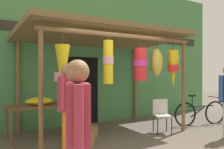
# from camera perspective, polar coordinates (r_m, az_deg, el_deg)

# --- Properties ---
(ground_plane) EXTENTS (30.00, 30.00, 0.00)m
(ground_plane) POSITION_cam_1_polar(r_m,az_deg,el_deg) (5.41, 2.60, -16.11)
(ground_plane) COLOR #60564C
(shop_facade) EXTENTS (11.32, 0.29, 4.42)m
(shop_facade) POSITION_cam_1_polar(r_m,az_deg,el_deg) (7.41, -8.45, 5.61)
(shop_facade) COLOR #47844C
(shop_facade) RESTS_ON ground_plane
(market_stall_canopy) EXTENTS (4.27, 2.59, 2.65)m
(market_stall_canopy) POSITION_cam_1_polar(r_m,az_deg,el_deg) (6.22, -0.75, 7.02)
(market_stall_canopy) COLOR brown
(market_stall_canopy) RESTS_ON ground_plane
(display_table) EXTENTS (1.46, 0.78, 0.79)m
(display_table) POSITION_cam_1_polar(r_m,az_deg,el_deg) (5.94, -16.47, -7.55)
(display_table) COLOR brown
(display_table) RESTS_ON ground_plane
(flower_heap_on_table) EXTENTS (0.62, 0.44, 0.18)m
(flower_heap_on_table) POSITION_cam_1_polar(r_m,az_deg,el_deg) (5.91, -16.52, -5.96)
(flower_heap_on_table) COLOR yellow
(flower_heap_on_table) RESTS_ON display_table
(folding_chair) EXTENTS (0.53, 0.53, 0.84)m
(folding_chair) POSITION_cam_1_polar(r_m,az_deg,el_deg) (6.48, 11.46, -8.78)
(folding_chair) COLOR beige
(folding_chair) RESTS_ON ground_plane
(wicker_basket_by_table) EXTENTS (0.47, 0.47, 0.25)m
(wicker_basket_by_table) POSITION_cam_1_polar(r_m,az_deg,el_deg) (6.10, -5.52, -12.98)
(wicker_basket_by_table) COLOR olive
(wicker_basket_by_table) RESTS_ON ground_plane
(wicker_basket_spare) EXTENTS (0.49, 0.49, 0.29)m
(wicker_basket_spare) POSITION_cam_1_polar(r_m,az_deg,el_deg) (5.35, -6.73, -14.72)
(wicker_basket_spare) COLOR olive
(wicker_basket_spare) RESTS_ON ground_plane
(parked_bicycle) EXTENTS (1.71, 0.56, 0.92)m
(parked_bicycle) POSITION_cam_1_polar(r_m,az_deg,el_deg) (7.72, 19.97, -8.46)
(parked_bicycle) COLOR black
(parked_bicycle) RESTS_ON ground_plane
(vendor_in_orange) EXTENTS (0.35, 0.56, 1.67)m
(vendor_in_orange) POSITION_cam_1_polar(r_m,az_deg,el_deg) (2.41, -8.06, -12.96)
(vendor_in_orange) COLOR silver
(vendor_in_orange) RESTS_ON ground_plane
(customer_foreground) EXTENTS (0.43, 0.46, 1.71)m
(customer_foreground) POSITION_cam_1_polar(r_m,az_deg,el_deg) (4.56, -10.39, -6.24)
(customer_foreground) COLOR orange
(customer_foreground) RESTS_ON ground_plane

